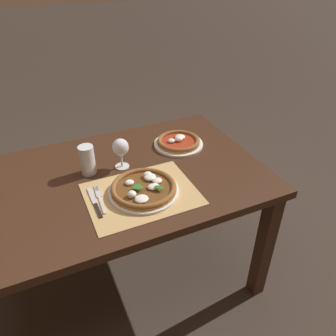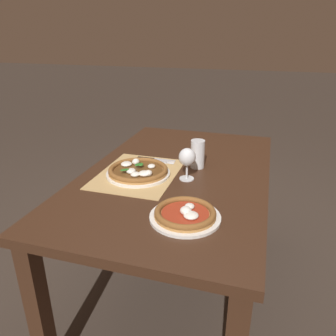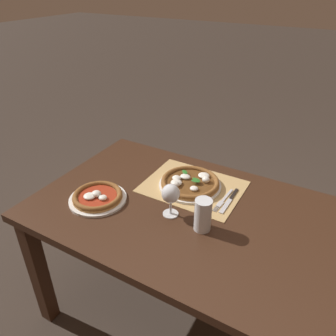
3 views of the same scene
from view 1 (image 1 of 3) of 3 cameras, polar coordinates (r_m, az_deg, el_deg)
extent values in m
plane|color=#382D26|center=(2.08, -7.79, -18.50)|extent=(24.00, 24.00, 0.00)
cube|color=#382114|center=(1.58, -9.77, -2.27)|extent=(1.46, 0.89, 0.04)
cube|color=#382114|center=(1.82, 16.40, -13.03)|extent=(0.07, 0.07, 0.70)
cube|color=#382114|center=(2.29, 4.55, -0.52)|extent=(0.07, 0.07, 0.70)
cube|color=tan|center=(1.45, -4.65, -4.52)|extent=(0.48, 0.37, 0.00)
cylinder|color=silver|center=(1.45, -4.24, -4.02)|extent=(0.31, 0.31, 0.01)
cylinder|color=#B77F42|center=(1.44, -4.26, -3.68)|extent=(0.29, 0.29, 0.01)
torus|color=brown|center=(1.44, -4.27, -3.37)|extent=(0.29, 0.29, 0.02)
cylinder|color=brown|center=(1.44, -4.27, -3.47)|extent=(0.24, 0.24, 0.00)
ellipsoid|color=silver|center=(1.37, -4.63, -5.40)|extent=(0.06, 0.05, 0.02)
ellipsoid|color=silver|center=(1.49, -3.18, -1.59)|extent=(0.06, 0.06, 0.02)
ellipsoid|color=silver|center=(1.46, -1.90, -2.23)|extent=(0.05, 0.04, 0.02)
ellipsoid|color=silver|center=(1.43, -2.55, -3.27)|extent=(0.05, 0.04, 0.02)
ellipsoid|color=silver|center=(1.50, -3.57, -1.19)|extent=(0.04, 0.04, 0.03)
ellipsoid|color=silver|center=(1.46, -6.72, -2.53)|extent=(0.04, 0.04, 0.02)
ellipsoid|color=silver|center=(1.39, -6.32, -4.58)|extent=(0.04, 0.04, 0.03)
ellipsoid|color=#286B23|center=(1.41, -1.57, -3.37)|extent=(0.05, 0.05, 0.00)
ellipsoid|color=#286B23|center=(1.41, -5.16, -3.40)|extent=(0.05, 0.03, 0.00)
ellipsoid|color=#286B23|center=(1.42, -5.52, -3.16)|extent=(0.05, 0.03, 0.00)
cylinder|color=silver|center=(1.80, 1.83, 4.17)|extent=(0.27, 0.27, 0.01)
cylinder|color=#B77F42|center=(1.80, 1.84, 4.48)|extent=(0.23, 0.23, 0.01)
torus|color=brown|center=(1.79, 1.84, 4.75)|extent=(0.23, 0.23, 0.02)
cylinder|color=maroon|center=(1.79, 1.84, 4.66)|extent=(0.18, 0.18, 0.00)
ellipsoid|color=silver|center=(1.79, 1.89, 5.09)|extent=(0.05, 0.04, 0.03)
ellipsoid|color=silver|center=(1.78, 0.61, 4.77)|extent=(0.04, 0.04, 0.02)
ellipsoid|color=silver|center=(1.82, 2.12, 5.43)|extent=(0.06, 0.06, 0.02)
cylinder|color=silver|center=(1.64, -7.97, 0.28)|extent=(0.07, 0.07, 0.00)
cylinder|color=silver|center=(1.62, -8.06, 1.31)|extent=(0.01, 0.01, 0.06)
ellipsoid|color=silver|center=(1.58, -8.28, 3.61)|extent=(0.08, 0.08, 0.08)
ellipsoid|color=#AD5B14|center=(1.58, -8.25, 3.29)|extent=(0.07, 0.07, 0.05)
cylinder|color=silver|center=(1.58, -13.87, 1.35)|extent=(0.07, 0.07, 0.15)
cylinder|color=black|center=(1.59, -13.80, 0.91)|extent=(0.07, 0.07, 0.12)
cylinder|color=silver|center=(1.56, -14.12, 2.95)|extent=(0.07, 0.07, 0.02)
cube|color=#B7B7BC|center=(1.41, -11.40, -6.35)|extent=(0.02, 0.12, 0.00)
cube|color=#B7B7BC|center=(1.47, -12.04, -4.46)|extent=(0.02, 0.05, 0.00)
cylinder|color=#B7B7BC|center=(1.50, -12.02, -3.44)|extent=(0.01, 0.04, 0.00)
cylinder|color=#B7B7BC|center=(1.50, -12.24, -3.49)|extent=(0.01, 0.04, 0.00)
cylinder|color=#B7B7BC|center=(1.50, -12.46, -3.54)|extent=(0.01, 0.04, 0.00)
cylinder|color=#B7B7BC|center=(1.50, -12.69, -3.58)|extent=(0.01, 0.04, 0.00)
cube|color=black|center=(1.38, -12.05, -7.27)|extent=(0.01, 0.10, 0.01)
cube|color=#B7B7BC|center=(1.47, -13.11, -4.72)|extent=(0.02, 0.12, 0.00)
camera|label=2|loc=(2.41, 24.38, 25.35)|focal=35.00mm
camera|label=3|loc=(2.33, -34.51, 29.53)|focal=35.00mm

